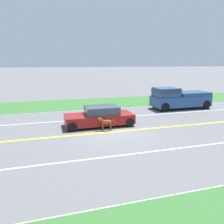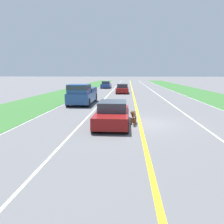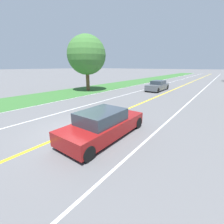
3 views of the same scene
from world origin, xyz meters
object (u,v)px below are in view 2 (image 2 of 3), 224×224
at_px(dog, 133,115).
at_px(car_trailing_near, 122,89).
at_px(car_trailing_mid, 106,85).
at_px(ego_car, 113,114).
at_px(pickup_truck, 82,94).

distance_m(dog, car_trailing_near, 20.82).
distance_m(car_trailing_near, car_trailing_mid, 11.97).
relative_size(dog, car_trailing_mid, 0.29).
height_order(ego_car, car_trailing_mid, car_trailing_mid).
relative_size(dog, pickup_truck, 0.23).
bearing_deg(car_trailing_mid, car_trailing_near, 107.78).
height_order(dog, pickup_truck, pickup_truck).
relative_size(ego_car, car_trailing_near, 1.08).
xyz_separation_m(dog, car_trailing_mid, (4.86, -32.19, 0.10)).
bearing_deg(car_trailing_mid, pickup_truck, 90.18).
bearing_deg(pickup_truck, car_trailing_near, -106.05).
bearing_deg(car_trailing_mid, ego_car, 96.44).
height_order(car_trailing_near, car_trailing_mid, car_trailing_mid).
xyz_separation_m(pickup_truck, car_trailing_near, (-3.58, -12.46, -0.37)).
distance_m(ego_car, dog, 1.22).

